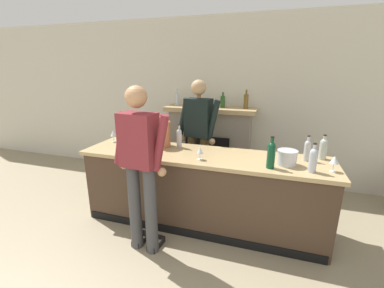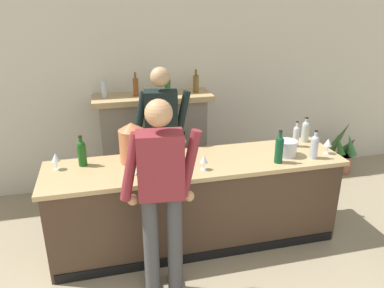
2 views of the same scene
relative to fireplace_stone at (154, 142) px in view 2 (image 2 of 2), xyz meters
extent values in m
cube|color=beige|center=(0.00, 0.26, 0.71)|extent=(12.00, 0.07, 2.75)
cube|color=#433022|center=(0.24, -1.33, -0.22)|extent=(2.90, 0.67, 0.89)
cube|color=tan|center=(0.24, -1.33, 0.24)|extent=(2.97, 0.74, 0.04)
cube|color=black|center=(0.24, -1.68, -0.62)|extent=(2.84, 0.01, 0.10)
cube|color=gray|center=(0.00, 0.01, -0.05)|extent=(1.34, 0.44, 1.24)
cube|color=black|center=(0.00, -0.23, -0.21)|extent=(0.74, 0.02, 0.79)
cube|color=tan|center=(0.00, -0.01, 0.61)|extent=(1.50, 0.52, 0.07)
cylinder|color=#A8B8C3|center=(-0.58, -0.01, 0.75)|extent=(0.07, 0.07, 0.21)
cylinder|color=#A8B8C3|center=(-0.58, -0.01, 0.89)|extent=(0.03, 0.03, 0.07)
cylinder|color=brown|center=(-0.20, -0.01, 0.75)|extent=(0.06, 0.06, 0.22)
cylinder|color=brown|center=(-0.20, -0.01, 0.90)|extent=(0.03, 0.03, 0.07)
cylinder|color=#244F20|center=(0.20, -0.01, 0.74)|extent=(0.07, 0.07, 0.18)
cylinder|color=#244F20|center=(0.20, -0.01, 0.86)|extent=(0.03, 0.03, 0.06)
cylinder|color=brown|center=(0.57, -0.01, 0.75)|extent=(0.07, 0.07, 0.22)
cylinder|color=brown|center=(0.57, -0.01, 0.90)|extent=(0.03, 0.03, 0.07)
cylinder|color=#9D5945|center=(2.80, -0.18, -0.54)|extent=(0.26, 0.26, 0.26)
cylinder|color=#332319|center=(2.80, -0.18, -0.42)|extent=(0.24, 0.24, 0.02)
cone|color=#3D642F|center=(2.89, -0.18, -0.24)|extent=(0.13, 0.29, 0.32)
cone|color=#426032|center=(2.81, -0.04, -0.16)|extent=(0.36, 0.15, 0.47)
cone|color=#2E6D29|center=(2.71, -0.19, -0.23)|extent=(0.15, 0.27, 0.33)
cone|color=#2F6A39|center=(2.82, -0.29, -0.20)|extent=(0.27, 0.16, 0.38)
cylinder|color=#404042|center=(-0.13, -2.02, -0.18)|extent=(0.13, 0.13, 0.98)
cube|color=black|center=(-0.12, -1.95, -0.63)|extent=(0.13, 0.25, 0.07)
cylinder|color=#404042|center=(-0.33, -2.00, -0.18)|extent=(0.13, 0.13, 0.98)
cube|color=black|center=(-0.32, -1.93, -0.63)|extent=(0.13, 0.25, 0.07)
cube|color=maroon|center=(-0.23, -2.01, 0.58)|extent=(0.38, 0.26, 0.54)
cylinder|color=maroon|center=(0.00, -2.01, 0.57)|extent=(0.20, 0.08, 0.57)
sphere|color=tan|center=(0.01, -1.99, 0.27)|extent=(0.09, 0.09, 0.09)
cylinder|color=maroon|center=(-0.45, -1.96, 0.57)|extent=(0.20, 0.08, 0.57)
sphere|color=tan|center=(-0.45, -1.94, 0.27)|extent=(0.09, 0.09, 0.09)
sphere|color=tan|center=(-0.23, -2.01, 1.00)|extent=(0.21, 0.21, 0.21)
cylinder|color=brown|center=(-0.10, -0.70, -0.17)|extent=(0.13, 0.13, 0.98)
cube|color=black|center=(-0.11, -0.76, -0.63)|extent=(0.13, 0.25, 0.07)
cylinder|color=brown|center=(0.10, -0.73, -0.17)|extent=(0.13, 0.13, 0.98)
cube|color=black|center=(0.09, -0.79, -0.63)|extent=(0.13, 0.25, 0.07)
cube|color=black|center=(0.00, -0.71, 0.59)|extent=(0.39, 0.27, 0.54)
cylinder|color=black|center=(-0.23, -0.70, 0.58)|extent=(0.20, 0.08, 0.57)
sphere|color=tan|center=(-0.24, -0.72, 0.28)|extent=(0.09, 0.09, 0.09)
cylinder|color=black|center=(0.22, -0.76, 0.58)|extent=(0.20, 0.08, 0.57)
sphere|color=tan|center=(0.22, -0.78, 0.28)|extent=(0.09, 0.09, 0.09)
sphere|color=tan|center=(0.00, -0.71, 1.01)|extent=(0.21, 0.21, 0.21)
cylinder|color=#C57147|center=(-0.37, -1.18, 0.43)|extent=(0.25, 0.25, 0.33)
cone|color=#C57147|center=(-0.37, -1.18, 0.64)|extent=(0.25, 0.25, 0.07)
cylinder|color=#B29333|center=(-0.37, -1.32, 0.34)|extent=(0.02, 0.04, 0.02)
cylinder|color=silver|center=(1.18, -1.40, 0.34)|extent=(0.20, 0.20, 0.15)
cylinder|color=silver|center=(1.18, -1.40, 0.42)|extent=(0.21, 0.21, 0.01)
cylinder|color=#AAAFB7|center=(-0.13, -1.16, 0.37)|extent=(0.07, 0.07, 0.21)
sphere|color=#AAAFB7|center=(-0.13, -1.16, 0.48)|extent=(0.06, 0.06, 0.06)
cylinder|color=#AAAFB7|center=(-0.13, -1.16, 0.52)|extent=(0.03, 0.03, 0.08)
cylinder|color=black|center=(-0.13, -1.16, 0.57)|extent=(0.03, 0.03, 0.01)
cylinder|color=#174F18|center=(-0.85, -1.15, 0.37)|extent=(0.08, 0.08, 0.21)
sphere|color=#174F18|center=(-0.85, -1.15, 0.48)|extent=(0.08, 0.08, 0.08)
cylinder|color=#174F18|center=(-0.85, -1.15, 0.52)|extent=(0.03, 0.03, 0.08)
cylinder|color=black|center=(-0.85, -1.15, 0.57)|extent=(0.04, 0.04, 0.01)
cylinder|color=#B3B7BD|center=(1.39, -1.19, 0.37)|extent=(0.07, 0.07, 0.20)
sphere|color=#B3B7BD|center=(1.39, -1.19, 0.47)|extent=(0.06, 0.06, 0.06)
cylinder|color=#B3B7BD|center=(1.39, -1.19, 0.50)|extent=(0.03, 0.03, 0.08)
cylinder|color=black|center=(1.39, -1.19, 0.55)|extent=(0.03, 0.03, 0.01)
cylinder|color=#0E4226|center=(1.02, -1.54, 0.38)|extent=(0.08, 0.08, 0.23)
sphere|color=#0E4226|center=(1.02, -1.54, 0.50)|extent=(0.08, 0.08, 0.08)
cylinder|color=#0E4226|center=(1.02, -1.54, 0.55)|extent=(0.03, 0.03, 0.09)
cylinder|color=black|center=(1.02, -1.54, 0.60)|extent=(0.04, 0.04, 0.01)
cylinder|color=#ADB5C4|center=(1.41, -1.53, 0.37)|extent=(0.08, 0.08, 0.20)
sphere|color=#ADB5C4|center=(1.41, -1.53, 0.47)|extent=(0.07, 0.07, 0.07)
cylinder|color=#ADB5C4|center=(1.41, -1.53, 0.51)|extent=(0.03, 0.03, 0.08)
cylinder|color=black|center=(1.41, -1.53, 0.56)|extent=(0.03, 0.03, 0.01)
cylinder|color=#ACB6AD|center=(1.57, -1.08, 0.36)|extent=(0.08, 0.08, 0.20)
sphere|color=#ACB6AD|center=(1.57, -1.08, 0.46)|extent=(0.08, 0.08, 0.08)
cylinder|color=#ACB6AD|center=(1.57, -1.08, 0.50)|extent=(0.03, 0.03, 0.08)
cylinder|color=black|center=(1.57, -1.08, 0.54)|extent=(0.04, 0.04, 0.01)
cylinder|color=silver|center=(-1.09, -1.19, 0.27)|extent=(0.06, 0.06, 0.01)
cylinder|color=silver|center=(-1.09, -1.19, 0.31)|extent=(0.01, 0.01, 0.08)
cone|color=silver|center=(-1.09, -1.19, 0.39)|extent=(0.08, 0.08, 0.08)
cylinder|color=silver|center=(-0.39, -1.47, 0.27)|extent=(0.07, 0.07, 0.01)
cylinder|color=silver|center=(-0.39, -1.47, 0.31)|extent=(0.01, 0.01, 0.07)
cone|color=silver|center=(-0.39, -1.47, 0.39)|extent=(0.07, 0.07, 0.09)
cylinder|color=silver|center=(0.26, -1.53, 0.27)|extent=(0.07, 0.07, 0.01)
cylinder|color=silver|center=(0.26, -1.53, 0.31)|extent=(0.01, 0.01, 0.07)
cone|color=silver|center=(0.26, -1.53, 0.38)|extent=(0.07, 0.07, 0.08)
cylinder|color=silver|center=(1.61, -1.46, 0.27)|extent=(0.06, 0.06, 0.01)
cylinder|color=silver|center=(1.61, -1.46, 0.31)|extent=(0.01, 0.01, 0.08)
cone|color=silver|center=(1.61, -1.46, 0.39)|extent=(0.08, 0.08, 0.08)
camera|label=1|loc=(1.01, -4.14, 1.25)|focal=24.00mm
camera|label=2|loc=(-0.62, -4.62, 1.78)|focal=35.00mm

